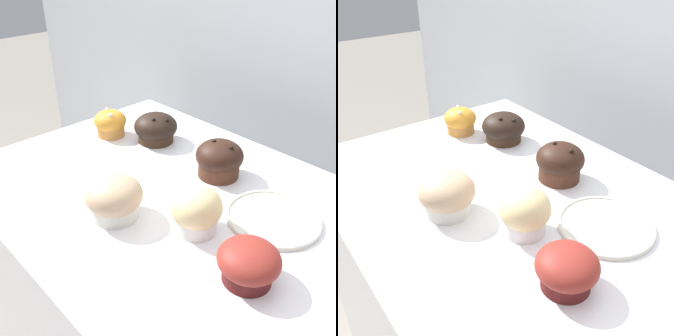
% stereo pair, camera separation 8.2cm
% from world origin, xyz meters
% --- Properties ---
extents(wall_back, '(3.20, 0.10, 1.80)m').
position_xyz_m(wall_back, '(0.00, 0.60, 0.90)').
color(wall_back, '#B2B7BC').
rests_on(wall_back, ground).
extents(muffin_front_center, '(0.09, 0.09, 0.07)m').
position_xyz_m(muffin_front_center, '(-0.37, 0.07, 0.99)').
color(muffin_front_center, '#C9843E').
rests_on(muffin_front_center, display_counter).
extents(muffin_back_left, '(0.11, 0.11, 0.09)m').
position_xyz_m(muffin_back_left, '(-0.04, 0.13, 1.00)').
color(muffin_back_left, '#47271A').
rests_on(muffin_back_left, display_counter).
extents(muffin_back_right, '(0.11, 0.11, 0.08)m').
position_xyz_m(muffin_back_right, '(-0.08, -0.13, 1.00)').
color(muffin_back_right, silver).
rests_on(muffin_back_right, display_counter).
extents(muffin_front_left, '(0.09, 0.09, 0.09)m').
position_xyz_m(muffin_front_left, '(0.05, -0.05, 1.00)').
color(muffin_front_left, white).
rests_on(muffin_front_left, display_counter).
extents(muffin_front_right, '(0.10, 0.10, 0.07)m').
position_xyz_m(muffin_front_right, '(0.19, -0.08, 0.99)').
color(muffin_front_right, '#511717').
rests_on(muffin_front_right, display_counter).
extents(muffin_back_center, '(0.11, 0.11, 0.08)m').
position_xyz_m(muffin_back_center, '(-0.26, 0.14, 0.99)').
color(muffin_back_center, '#392516').
rests_on(muffin_back_center, display_counter).
extents(serving_plate, '(0.18, 0.18, 0.01)m').
position_xyz_m(serving_plate, '(0.14, 0.08, 0.96)').
color(serving_plate, beige).
rests_on(serving_plate, display_counter).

